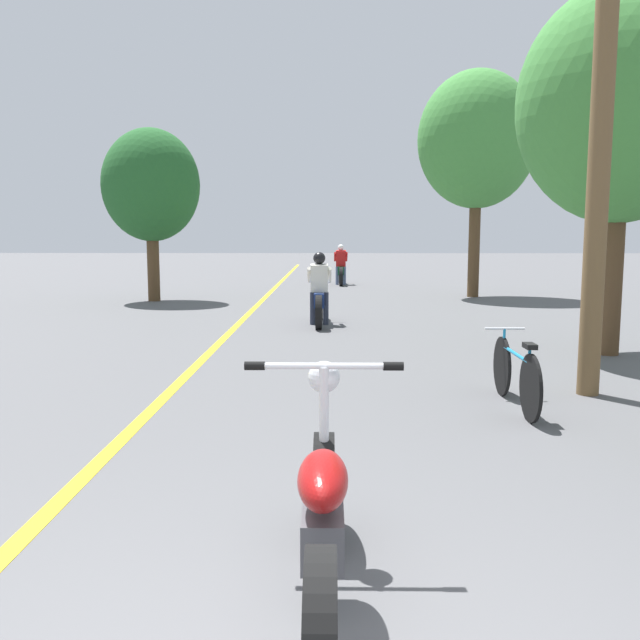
{
  "coord_description": "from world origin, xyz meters",
  "views": [
    {
      "loc": [
        0.13,
        -2.08,
        1.81
      ],
      "look_at": [
        0.03,
        4.99,
        0.9
      ],
      "focal_mm": 38.0,
      "sensor_mm": 36.0,
      "label": 1
    }
  ],
  "objects": [
    {
      "name": "lane_stripe_center",
      "position": [
        -1.7,
        12.99,
        0.0
      ],
      "size": [
        0.14,
        48.0,
        0.01
      ],
      "primitive_type": "cube",
      "color": "yellow",
      "rests_on": "ground"
    },
    {
      "name": "utility_pole",
      "position": [
        3.05,
        5.45,
        3.46
      ],
      "size": [
        1.1,
        0.24,
        6.74
      ],
      "color": "brown",
      "rests_on": "ground"
    },
    {
      "name": "roadside_tree_right_near",
      "position": [
        4.31,
        8.01,
        3.62
      ],
      "size": [
        2.96,
        2.66,
        5.35
      ],
      "color": "#513A23",
      "rests_on": "ground"
    },
    {
      "name": "roadside_tree_right_far",
      "position": [
        4.23,
        17.29,
        4.37
      ],
      "size": [
        3.31,
        2.98,
        6.3
      ],
      "color": "#513A23",
      "rests_on": "ground"
    },
    {
      "name": "roadside_tree_left",
      "position": [
        -4.59,
        15.96,
        3.04
      ],
      "size": [
        2.57,
        2.31,
        4.54
      ],
      "color": "#513A23",
      "rests_on": "ground"
    },
    {
      "name": "motorcycle_foreground",
      "position": [
        0.1,
        1.02,
        0.44
      ],
      "size": [
        0.87,
        2.12,
        1.11
      ],
      "color": "black",
      "rests_on": "ground"
    },
    {
      "name": "motorcycle_rider_lead",
      "position": [
        -0.08,
        11.32,
        0.54
      ],
      "size": [
        0.5,
        2.11,
        1.44
      ],
      "color": "black",
      "rests_on": "ground"
    },
    {
      "name": "motorcycle_rider_far",
      "position": [
        0.52,
        21.86,
        0.53
      ],
      "size": [
        0.5,
        2.0,
        1.42
      ],
      "color": "black",
      "rests_on": "ground"
    },
    {
      "name": "bicycle_parked",
      "position": [
        2.06,
        4.84,
        0.36
      ],
      "size": [
        0.44,
        1.75,
        0.78
      ],
      "color": "black",
      "rests_on": "ground"
    }
  ]
}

